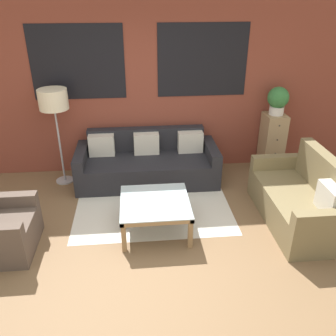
{
  "coord_description": "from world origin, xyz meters",
  "views": [
    {
      "loc": [
        -0.13,
        -3.16,
        2.8
      ],
      "look_at": [
        0.3,
        1.25,
        0.55
      ],
      "focal_mm": 38.0,
      "sensor_mm": 36.0,
      "label": 1
    }
  ],
  "objects_px": {
    "couch_dark": "(147,164)",
    "drawer_cabinet": "(272,142)",
    "settee_vintage": "(301,201)",
    "floor_lamp": "(54,103)",
    "coffee_table": "(155,206)",
    "potted_plant": "(278,100)"
  },
  "relations": [
    {
      "from": "coffee_table",
      "to": "potted_plant",
      "type": "xyz_separation_m",
      "value": [
        2.07,
        1.57,
        0.86
      ]
    },
    {
      "from": "settee_vintage",
      "to": "floor_lamp",
      "type": "distance_m",
      "value": 3.73
    },
    {
      "from": "settee_vintage",
      "to": "floor_lamp",
      "type": "relative_size",
      "value": 1.07
    },
    {
      "from": "coffee_table",
      "to": "floor_lamp",
      "type": "xyz_separation_m",
      "value": [
        -1.38,
        1.44,
        0.94
      ]
    },
    {
      "from": "settee_vintage",
      "to": "potted_plant",
      "type": "distance_m",
      "value": 1.81
    },
    {
      "from": "couch_dark",
      "to": "drawer_cabinet",
      "type": "xyz_separation_m",
      "value": [
        2.11,
        0.21,
        0.2
      ]
    },
    {
      "from": "couch_dark",
      "to": "settee_vintage",
      "type": "xyz_separation_m",
      "value": [
        1.96,
        -1.35,
        0.03
      ]
    },
    {
      "from": "couch_dark",
      "to": "settee_vintage",
      "type": "distance_m",
      "value": 2.38
    },
    {
      "from": "settee_vintage",
      "to": "coffee_table",
      "type": "xyz_separation_m",
      "value": [
        -1.92,
        -0.01,
        0.05
      ]
    },
    {
      "from": "couch_dark",
      "to": "drawer_cabinet",
      "type": "bearing_deg",
      "value": 5.64
    },
    {
      "from": "floor_lamp",
      "to": "drawer_cabinet",
      "type": "xyz_separation_m",
      "value": [
        3.45,
        0.13,
        -0.82
      ]
    },
    {
      "from": "floor_lamp",
      "to": "drawer_cabinet",
      "type": "bearing_deg",
      "value": 2.22
    },
    {
      "from": "couch_dark",
      "to": "drawer_cabinet",
      "type": "relative_size",
      "value": 2.27
    },
    {
      "from": "settee_vintage",
      "to": "coffee_table",
      "type": "height_order",
      "value": "settee_vintage"
    },
    {
      "from": "settee_vintage",
      "to": "floor_lamp",
      "type": "height_order",
      "value": "floor_lamp"
    },
    {
      "from": "coffee_table",
      "to": "potted_plant",
      "type": "height_order",
      "value": "potted_plant"
    },
    {
      "from": "coffee_table",
      "to": "floor_lamp",
      "type": "relative_size",
      "value": 0.57
    },
    {
      "from": "potted_plant",
      "to": "floor_lamp",
      "type": "bearing_deg",
      "value": -177.78
    },
    {
      "from": "floor_lamp",
      "to": "drawer_cabinet",
      "type": "relative_size",
      "value": 1.55
    },
    {
      "from": "floor_lamp",
      "to": "drawer_cabinet",
      "type": "height_order",
      "value": "floor_lamp"
    },
    {
      "from": "settee_vintage",
      "to": "floor_lamp",
      "type": "xyz_separation_m",
      "value": [
        -3.3,
        1.43,
        1.0
      ]
    },
    {
      "from": "settee_vintage",
      "to": "coffee_table",
      "type": "distance_m",
      "value": 1.92
    }
  ]
}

